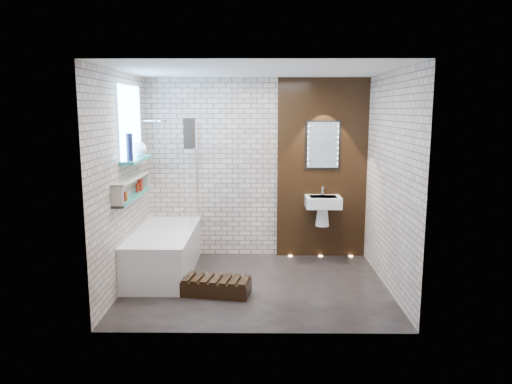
{
  "coord_description": "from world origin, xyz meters",
  "views": [
    {
      "loc": [
        0.06,
        -5.71,
        2.16
      ],
      "look_at": [
        0.0,
        0.15,
        1.15
      ],
      "focal_mm": 33.87,
      "sensor_mm": 36.0,
      "label": 1
    }
  ],
  "objects_px": {
    "bath_screen": "(194,174)",
    "walnut_step": "(216,287)",
    "bathtub": "(164,252)",
    "washbasin": "(323,206)",
    "led_mirror": "(323,145)"
  },
  "relations": [
    {
      "from": "bath_screen",
      "to": "led_mirror",
      "type": "height_order",
      "value": "led_mirror"
    },
    {
      "from": "washbasin",
      "to": "walnut_step",
      "type": "bearing_deg",
      "value": -135.8
    },
    {
      "from": "led_mirror",
      "to": "walnut_step",
      "type": "relative_size",
      "value": 0.89
    },
    {
      "from": "bathtub",
      "to": "walnut_step",
      "type": "bearing_deg",
      "value": -44.56
    },
    {
      "from": "led_mirror",
      "to": "walnut_step",
      "type": "xyz_separation_m",
      "value": [
        -1.41,
        -1.53,
        -1.56
      ]
    },
    {
      "from": "bath_screen",
      "to": "walnut_step",
      "type": "height_order",
      "value": "bath_screen"
    },
    {
      "from": "bath_screen",
      "to": "washbasin",
      "type": "relative_size",
      "value": 2.41
    },
    {
      "from": "washbasin",
      "to": "walnut_step",
      "type": "height_order",
      "value": "washbasin"
    },
    {
      "from": "led_mirror",
      "to": "walnut_step",
      "type": "bearing_deg",
      "value": -132.68
    },
    {
      "from": "washbasin",
      "to": "led_mirror",
      "type": "xyz_separation_m",
      "value": [
        0.0,
        0.16,
        0.86
      ]
    },
    {
      "from": "led_mirror",
      "to": "walnut_step",
      "type": "height_order",
      "value": "led_mirror"
    },
    {
      "from": "bathtub",
      "to": "bath_screen",
      "type": "height_order",
      "value": "bath_screen"
    },
    {
      "from": "bath_screen",
      "to": "walnut_step",
      "type": "xyz_separation_m",
      "value": [
        0.41,
        -1.19,
        -1.19
      ]
    },
    {
      "from": "bath_screen",
      "to": "bathtub",
      "type": "bearing_deg",
      "value": -128.9
    },
    {
      "from": "washbasin",
      "to": "bath_screen",
      "type": "bearing_deg",
      "value": -174.22
    }
  ]
}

